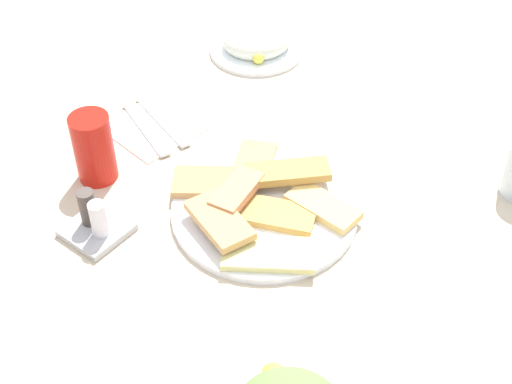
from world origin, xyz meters
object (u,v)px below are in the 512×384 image
(paper_napkin, at_px, (154,126))
(condiment_caddy, at_px, (95,222))
(fork, at_px, (162,121))
(spoon, at_px, (146,128))
(pide_platter, at_px, (264,206))
(salad_plate_rice, at_px, (257,42))
(dining_table, at_px, (249,235))
(soda_can, at_px, (94,148))

(paper_napkin, height_order, condiment_caddy, condiment_caddy)
(fork, xyz_separation_m, condiment_caddy, (-0.17, 0.24, 0.02))
(fork, height_order, spoon, same)
(condiment_caddy, bearing_deg, paper_napkin, -52.88)
(pide_platter, bearing_deg, fork, -2.07)
(pide_platter, xyz_separation_m, fork, (0.30, -0.01, -0.01))
(salad_plate_rice, xyz_separation_m, condiment_caddy, (-0.24, 0.53, 0.00))
(dining_table, height_order, paper_napkin, paper_napkin)
(fork, bearing_deg, pide_platter, -175.70)
(salad_plate_rice, bearing_deg, pide_platter, 141.12)
(pide_platter, xyz_separation_m, soda_can, (0.25, 0.16, 0.05))
(paper_napkin, xyz_separation_m, spoon, (0.00, 0.02, 0.00))
(dining_table, bearing_deg, spoon, 5.26)
(soda_can, distance_m, spoon, 0.15)
(pide_platter, bearing_deg, spoon, 4.82)
(dining_table, relative_size, spoon, 6.56)
(fork, bearing_deg, soda_can, 113.95)
(soda_can, height_order, fork, soda_can)
(dining_table, distance_m, paper_napkin, 0.28)
(soda_can, height_order, spoon, soda_can)
(salad_plate_rice, bearing_deg, paper_napkin, 103.71)
(salad_plate_rice, xyz_separation_m, paper_napkin, (-0.08, 0.31, -0.02))
(paper_napkin, relative_size, spoon, 0.86)
(condiment_caddy, bearing_deg, spoon, -50.50)
(soda_can, height_order, condiment_caddy, soda_can)
(fork, height_order, condiment_caddy, condiment_caddy)
(soda_can, xyz_separation_m, paper_napkin, (0.05, -0.15, -0.06))
(soda_can, bearing_deg, condiment_caddy, 147.74)
(spoon, bearing_deg, pide_platter, -164.53)
(dining_table, height_order, fork, fork)
(salad_plate_rice, bearing_deg, fork, 104.52)
(soda_can, bearing_deg, dining_table, -143.82)
(soda_can, height_order, paper_napkin, soda_can)
(soda_can, relative_size, paper_napkin, 0.81)
(spoon, height_order, condiment_caddy, condiment_caddy)
(fork, bearing_deg, paper_napkin, 96.37)
(salad_plate_rice, relative_size, paper_napkin, 1.29)
(paper_napkin, xyz_separation_m, condiment_caddy, (-0.17, 0.22, 0.02))
(pide_platter, distance_m, soda_can, 0.29)
(pide_platter, xyz_separation_m, paper_napkin, (0.30, 0.01, -0.01))
(soda_can, distance_m, paper_napkin, 0.17)
(fork, bearing_deg, salad_plate_rice, -69.11)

